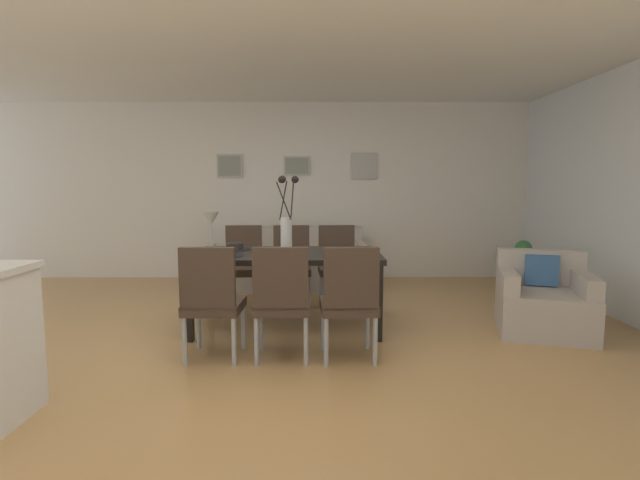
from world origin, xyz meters
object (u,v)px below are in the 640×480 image
dining_table (287,260)px  dining_chair_mid_right (338,261)px  bowl_near_left (226,252)px  bowl_far_left (285,251)px  table_lamp (211,222)px  bowl_near_right (234,246)px  potted_plant (519,263)px  dining_chair_near_left (212,297)px  dining_chair_far_left (281,297)px  framed_picture_right (364,166)px  centerpiece_vase (286,223)px  armchair (543,302)px  dining_chair_near_right (244,261)px  dining_chair_mid_left (349,297)px  side_table (212,268)px  sofa (299,266)px  framed_picture_center (297,166)px  dining_chair_far_right (291,261)px  framed_picture_left (230,166)px

dining_table → dining_chair_mid_right: (0.53, 0.89, -0.15)m
bowl_near_left → bowl_far_left: 0.54m
dining_chair_mid_right → table_lamp: table_lamp is taller
bowl_near_right → potted_plant: (3.51, 1.41, -0.41)m
dining_table → bowl_near_left: (-0.54, -0.22, 0.12)m
dining_chair_near_left → bowl_near_left: 0.71m
dining_chair_far_left → bowl_near_right: dining_chair_far_left is taller
framed_picture_right → potted_plant: size_ratio=0.57×
dining_chair_mid_right → centerpiece_vase: 1.15m
dining_chair_mid_right → armchair: bearing=-28.4°
dining_chair_near_left → bowl_far_left: bearing=51.2°
dining_chair_near_right → bowl_far_left: size_ratio=5.41×
framed_picture_right → dining_chair_mid_right: bearing=-105.8°
dining_chair_near_left → bowl_far_left: (0.53, 0.66, 0.27)m
dining_table → bowl_near_right: 0.59m
dining_chair_mid_left → side_table: size_ratio=1.77×
dining_chair_near_right → side_table: bearing=120.9°
dining_chair_near_left → bowl_near_left: bearing=90.8°
sofa → side_table: sofa is taller
centerpiece_vase → dining_chair_far_left: bearing=-89.1°
bowl_far_left → bowl_near_right: bearing=141.3°
side_table → framed_picture_center: size_ratio=1.32×
bowl_near_left → bowl_far_left: bearing=0.0°
bowl_near_right → side_table: (-0.60, 1.64, -0.52)m
dining_chair_far_left → centerpiece_vase: size_ratio=1.25×
dining_chair_mid_right → dining_chair_far_left: bearing=-106.4°
dining_chair_mid_left → framed_picture_center: (-0.55, 3.39, 1.16)m
potted_plant → centerpiece_vase: bearing=-151.3°
dining_chair_far_right → dining_chair_mid_left: size_ratio=1.00×
side_table → potted_plant: potted_plant is taller
sofa → armchair: 3.15m
dining_table → dining_chair_near_right: bearing=122.3°
side_table → table_lamp: 0.63m
dining_chair_near_right → potted_plant: bearing=12.0°
side_table → dining_chair_mid_right: bearing=-30.1°
bowl_near_right → dining_chair_far_right: bearing=51.4°
dining_chair_mid_right → potted_plant: 2.55m
dining_table → centerpiece_vase: bearing=55.3°
dining_chair_far_left → armchair: dining_chair_far_left is taller
dining_chair_far_right → side_table: bearing=139.7°
dining_chair_far_left → bowl_near_left: bearing=130.1°
dining_chair_mid_right → potted_plant: bearing=16.9°
bowl_near_right → bowl_far_left: same height
table_lamp → framed_picture_center: bearing=29.8°
dining_chair_near_right → framed_picture_left: framed_picture_left is taller
bowl_near_left → table_lamp: size_ratio=0.33×
framed_picture_center → bowl_near_right: bearing=-103.2°
dining_table → framed_picture_left: framed_picture_left is taller
bowl_near_left → potted_plant: bowl_near_left is taller
centerpiece_vase → sofa: size_ratio=0.41×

